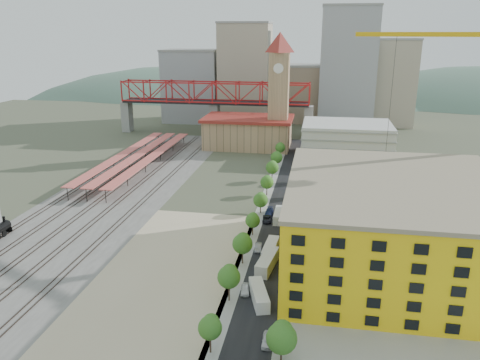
% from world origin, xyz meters
% --- Properties ---
extents(ground, '(400.00, 400.00, 0.00)m').
position_xyz_m(ground, '(0.00, 0.00, 0.00)').
color(ground, '#474C38').
rests_on(ground, ground).
extents(ballast_strip, '(36.00, 165.00, 0.06)m').
position_xyz_m(ballast_strip, '(-36.00, 17.50, 0.03)').
color(ballast_strip, '#605E59').
rests_on(ballast_strip, ground).
extents(dirt_lot, '(28.00, 67.00, 0.06)m').
position_xyz_m(dirt_lot, '(-4.00, -31.50, 0.03)').
color(dirt_lot, tan).
rests_on(dirt_lot, ground).
extents(street_asphalt, '(12.00, 170.00, 0.06)m').
position_xyz_m(street_asphalt, '(16.00, 15.00, 0.03)').
color(street_asphalt, black).
rests_on(street_asphalt, ground).
extents(sidewalk_west, '(3.00, 170.00, 0.04)m').
position_xyz_m(sidewalk_west, '(10.50, 15.00, 0.02)').
color(sidewalk_west, gray).
rests_on(sidewalk_west, ground).
extents(sidewalk_east, '(3.00, 170.00, 0.04)m').
position_xyz_m(sidewalk_east, '(21.50, 15.00, 0.02)').
color(sidewalk_east, gray).
rests_on(sidewalk_east, ground).
extents(construction_pad, '(50.00, 90.00, 0.06)m').
position_xyz_m(construction_pad, '(45.00, -20.00, 0.03)').
color(construction_pad, gray).
rests_on(construction_pad, ground).
extents(rail_tracks, '(26.56, 160.00, 0.18)m').
position_xyz_m(rail_tracks, '(-37.80, 17.50, 0.15)').
color(rail_tracks, '#382B23').
rests_on(rail_tracks, ground).
extents(platform_canopies, '(16.00, 80.00, 4.12)m').
position_xyz_m(platform_canopies, '(-41.00, 45.00, 3.99)').
color(platform_canopies, '#CF564F').
rests_on(platform_canopies, ground).
extents(station_hall, '(38.00, 24.00, 13.10)m').
position_xyz_m(station_hall, '(-5.00, 82.00, 6.67)').
color(station_hall, tan).
rests_on(station_hall, ground).
extents(clock_tower, '(12.00, 12.00, 52.00)m').
position_xyz_m(clock_tower, '(8.00, 79.99, 28.70)').
color(clock_tower, tan).
rests_on(clock_tower, ground).
extents(parking_garage, '(34.00, 26.00, 14.00)m').
position_xyz_m(parking_garage, '(36.00, 70.00, 7.00)').
color(parking_garage, silver).
rests_on(parking_garage, ground).
extents(truss_bridge, '(94.00, 9.60, 25.60)m').
position_xyz_m(truss_bridge, '(-25.00, 105.00, 18.86)').
color(truss_bridge, gray).
rests_on(truss_bridge, ground).
extents(construction_building, '(44.60, 50.60, 18.80)m').
position_xyz_m(construction_building, '(42.00, -20.00, 9.41)').
color(construction_building, yellow).
rests_on(construction_building, ground).
extents(street_trees, '(15.40, 124.40, 8.00)m').
position_xyz_m(street_trees, '(16.00, 5.00, 0.00)').
color(street_trees, '#26601C').
rests_on(street_trees, ground).
extents(skyline, '(133.00, 46.00, 60.00)m').
position_xyz_m(skyline, '(7.47, 142.31, 22.81)').
color(skyline, '#9EA0A3').
rests_on(skyline, ground).
extents(distant_hills, '(647.00, 264.00, 227.00)m').
position_xyz_m(distant_hills, '(45.28, 260.00, -79.54)').
color(distant_hills, '#4C6B59').
rests_on(distant_hills, ground).
extents(site_trailer_a, '(5.17, 9.75, 2.58)m').
position_xyz_m(site_trailer_a, '(16.00, -39.14, 1.29)').
color(site_trailer_a, silver).
rests_on(site_trailer_a, ground).
extents(site_trailer_b, '(4.13, 10.54, 2.81)m').
position_xyz_m(site_trailer_b, '(16.00, -26.25, 1.40)').
color(site_trailer_b, silver).
rests_on(site_trailer_b, ground).
extents(site_trailer_c, '(3.23, 9.77, 2.63)m').
position_xyz_m(site_trailer_c, '(16.00, -19.76, 1.31)').
color(site_trailer_c, silver).
rests_on(site_trailer_c, ground).
extents(site_trailer_d, '(2.42, 9.13, 2.50)m').
position_xyz_m(site_trailer_d, '(16.00, 0.92, 1.25)').
color(site_trailer_d, silver).
rests_on(site_trailer_d, ground).
extents(car_0, '(2.19, 4.35, 1.42)m').
position_xyz_m(car_0, '(13.00, -36.73, 0.71)').
color(car_0, white).
rests_on(car_0, ground).
extents(car_1, '(1.80, 4.41, 1.42)m').
position_xyz_m(car_1, '(13.00, -18.14, 0.71)').
color(car_1, gray).
rests_on(car_1, ground).
extents(car_2, '(2.65, 5.11, 1.38)m').
position_xyz_m(car_2, '(13.00, -0.89, 0.69)').
color(car_2, black).
rests_on(car_2, ground).
extents(car_3, '(2.03, 4.97, 1.44)m').
position_xyz_m(car_3, '(13.00, 4.24, 0.72)').
color(car_3, navy).
rests_on(car_3, ground).
extents(car_4, '(1.87, 4.36, 1.47)m').
position_xyz_m(car_4, '(19.00, -51.39, 0.73)').
color(car_4, silver).
rests_on(car_4, ground).
extents(car_5, '(1.86, 4.80, 1.56)m').
position_xyz_m(car_5, '(19.00, -7.61, 0.78)').
color(car_5, '#9D9DA2').
rests_on(car_5, ground).
extents(car_6, '(3.11, 5.73, 1.52)m').
position_xyz_m(car_6, '(19.00, -0.70, 0.76)').
color(car_6, black).
rests_on(car_6, ground).
extents(car_7, '(2.93, 5.42, 1.49)m').
position_xyz_m(car_7, '(19.00, 43.79, 0.75)').
color(car_7, navy).
rests_on(car_7, ground).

